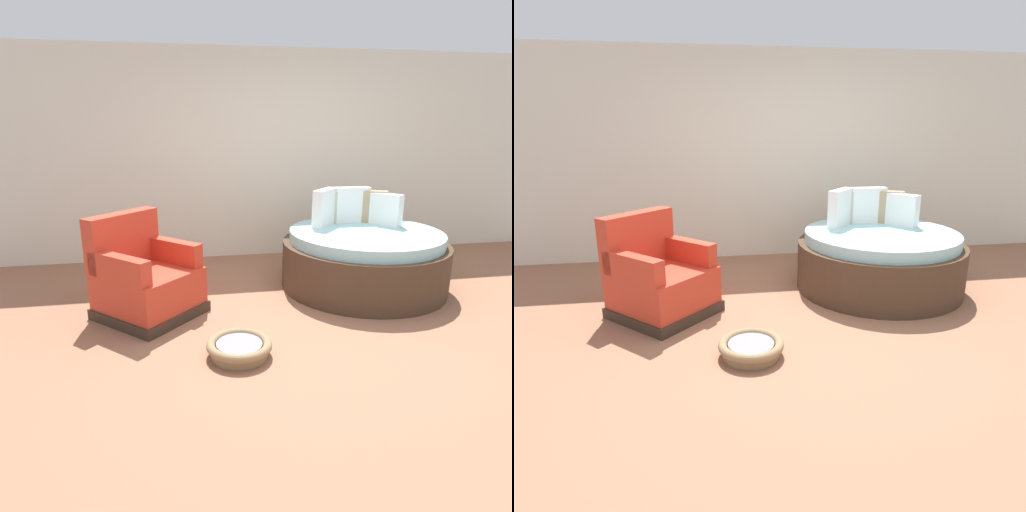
# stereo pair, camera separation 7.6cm
# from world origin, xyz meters

# --- Properties ---
(ground_plane) EXTENTS (8.00, 8.00, 0.02)m
(ground_plane) POSITION_xyz_m (0.00, 0.00, -0.01)
(ground_plane) COLOR #936047
(back_wall) EXTENTS (8.00, 0.12, 2.63)m
(back_wall) POSITION_xyz_m (0.00, 2.53, 1.32)
(back_wall) COLOR silver
(back_wall) RESTS_ON ground_plane
(round_daybed) EXTENTS (1.77, 1.77, 1.04)m
(round_daybed) POSITION_xyz_m (0.80, 1.04, 0.33)
(round_daybed) COLOR #473323
(round_daybed) RESTS_ON ground_plane
(red_armchair) EXTENTS (1.13, 1.13, 0.94)m
(red_armchair) POSITION_xyz_m (-1.50, 0.68, 0.33)
(red_armchair) COLOR #38281E
(red_armchair) RESTS_ON ground_plane
(pet_basket) EXTENTS (0.51, 0.51, 0.13)m
(pet_basket) POSITION_xyz_m (-0.75, -0.28, 0.07)
(pet_basket) COLOR #8E704C
(pet_basket) RESTS_ON ground_plane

